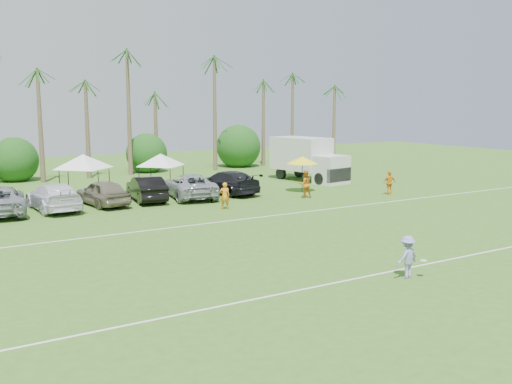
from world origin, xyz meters
TOP-DOWN VIEW (x-y plane):
  - ground at (0.00, 0.00)m, footprint 120.00×120.00m
  - field_lines at (0.00, 8.00)m, footprint 80.00×12.10m
  - palm_tree_4 at (-4.00, 38.00)m, footprint 2.40×2.40m
  - palm_tree_5 at (0.00, 38.00)m, footprint 2.40×2.40m
  - palm_tree_6 at (4.00, 38.00)m, footprint 2.40×2.40m
  - palm_tree_7 at (8.00, 38.00)m, footprint 2.40×2.40m
  - palm_tree_8 at (13.00, 38.00)m, footprint 2.40×2.40m
  - palm_tree_9 at (18.00, 38.00)m, footprint 2.40×2.40m
  - palm_tree_10 at (23.00, 38.00)m, footprint 2.40×2.40m
  - palm_tree_11 at (27.00, 38.00)m, footprint 2.40×2.40m
  - bush_tree_1 at (-6.00, 39.00)m, footprint 4.00×4.00m
  - bush_tree_2 at (6.00, 39.00)m, footprint 4.00×4.00m
  - bush_tree_3 at (16.00, 39.00)m, footprint 4.00×4.00m
  - sideline_player_a at (3.22, 17.36)m, footprint 0.73×0.63m
  - sideline_player_b at (10.20, 18.40)m, footprint 1.11×0.97m
  - sideline_player_c at (16.28, 16.35)m, footprint 1.07×0.57m
  - box_truck at (15.70, 25.56)m, footprint 3.81×7.49m
  - canopy_tent_left at (-3.03, 27.04)m, footprint 4.35×4.35m
  - canopy_tent_right at (2.86, 27.17)m, footprint 4.02×4.02m
  - market_umbrella at (11.52, 20.61)m, footprint 2.42×2.42m
  - frisbee_player at (2.48, 1.11)m, footprint 1.22×0.83m
  - parked_car_2 at (-9.15, 22.78)m, footprint 3.52×6.40m
  - parked_car_3 at (-6.07, 22.61)m, footprint 2.73×5.99m
  - parked_car_4 at (-2.99, 22.63)m, footprint 2.72×5.23m
  - parked_car_5 at (0.09, 22.87)m, footprint 2.40×5.33m
  - parked_car_6 at (3.17, 22.54)m, footprint 3.82×6.50m
  - parked_car_7 at (6.25, 22.79)m, footprint 3.35×6.17m

SIDE VIEW (x-z plane):
  - ground at x=0.00m, z-range 0.00..0.00m
  - field_lines at x=0.00m, z-range 0.00..0.01m
  - frisbee_player at x=2.48m, z-range 0.00..1.64m
  - parked_car_2 at x=-9.15m, z-range 0.00..1.70m
  - parked_car_3 at x=-6.07m, z-range 0.00..1.70m
  - parked_car_4 at x=-2.99m, z-range 0.00..1.70m
  - parked_car_5 at x=0.09m, z-range 0.00..1.70m
  - parked_car_6 at x=3.17m, z-range 0.00..1.70m
  - parked_car_7 at x=6.25m, z-range 0.00..1.70m
  - sideline_player_a at x=3.22m, z-range 0.00..1.70m
  - sideline_player_c at x=16.28m, z-range 0.00..1.74m
  - sideline_player_b at x=10.20m, z-range 0.00..1.94m
  - bush_tree_1 at x=-6.00m, z-range -0.20..3.80m
  - bush_tree_2 at x=6.00m, z-range -0.20..3.80m
  - bush_tree_3 at x=16.00m, z-range -0.20..3.80m
  - box_truck at x=15.70m, z-range 0.13..3.82m
  - market_umbrella at x=11.52m, z-range 1.07..3.76m
  - canopy_tent_right at x=2.86m, z-range 1.16..4.42m
  - canopy_tent_left at x=-3.03m, z-range 1.26..4.78m
  - palm_tree_4 at x=-4.00m, z-range 3.03..11.93m
  - palm_tree_8 at x=13.00m, z-range 3.03..11.93m
  - palm_tree_5 at x=0.00m, z-range 3.40..13.30m
  - palm_tree_9 at x=18.00m, z-range 3.40..13.30m
  - palm_tree_6 at x=4.00m, z-range 3.76..14.66m
  - palm_tree_10 at x=23.00m, z-range 3.76..14.66m
  - palm_tree_7 at x=8.00m, z-range 4.11..16.01m
  - palm_tree_11 at x=27.00m, z-range 4.11..16.01m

